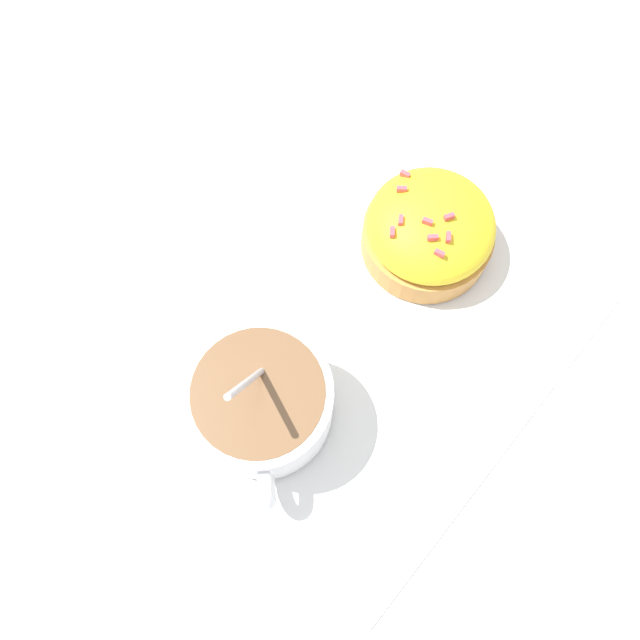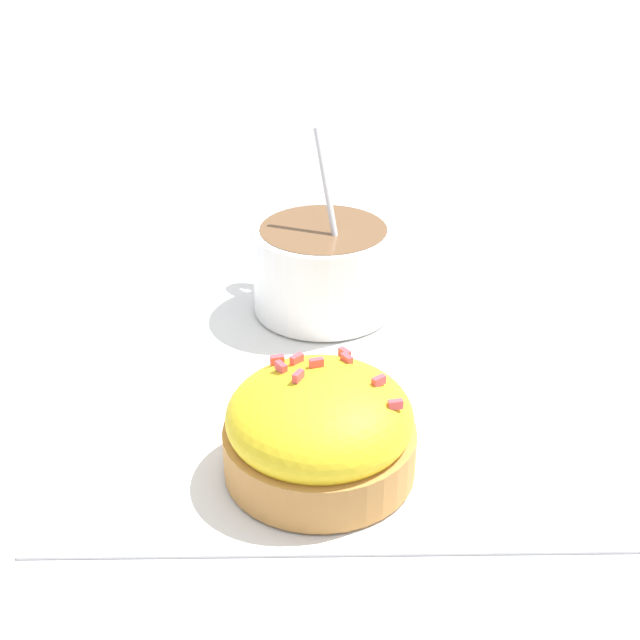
% 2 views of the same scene
% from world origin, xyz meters
% --- Properties ---
extents(ground_plane, '(3.00, 3.00, 0.00)m').
position_xyz_m(ground_plane, '(0.00, 0.00, 0.00)').
color(ground_plane, '#B2B2B7').
extents(paper_napkin, '(0.31, 0.31, 0.00)m').
position_xyz_m(paper_napkin, '(0.00, 0.00, 0.00)').
color(paper_napkin, white).
rests_on(paper_napkin, ground_plane).
extents(coffee_cup, '(0.10, 0.10, 0.12)m').
position_xyz_m(coffee_cup, '(-0.09, 0.00, 0.03)').
color(coffee_cup, white).
rests_on(coffee_cup, paper_napkin).
extents(frosted_pastry, '(0.10, 0.10, 0.06)m').
position_xyz_m(frosted_pastry, '(0.09, -0.01, 0.03)').
color(frosted_pastry, '#C18442').
rests_on(frosted_pastry, paper_napkin).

